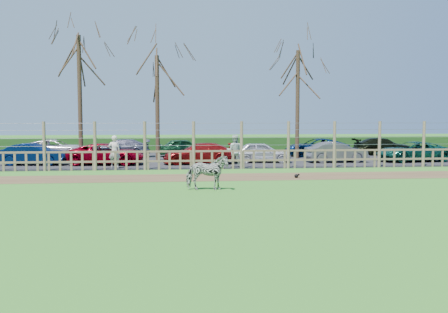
{
  "coord_description": "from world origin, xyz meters",
  "views": [
    {
      "loc": [
        -1.13,
        -17.77,
        2.71
      ],
      "look_at": [
        1.0,
        2.5,
        1.1
      ],
      "focal_mm": 40.0,
      "sensor_mm": 36.0,
      "label": 1
    }
  ],
  "objects": [
    {
      "name": "car_9",
      "position": [
        -4.65,
        15.99,
        0.64
      ],
      "size": [
        4.19,
        1.81,
        1.2
      ],
      "primitive_type": "imported",
      "rotation": [
        0.0,
        0.0,
        4.74
      ],
      "color": "slate",
      "rests_on": "asphalt"
    },
    {
      "name": "car_6",
      "position": [
        13.31,
        10.88,
        0.64
      ],
      "size": [
        4.52,
        2.49,
        1.2
      ],
      "primitive_type": "imported",
      "rotation": [
        0.0,
        0.0,
        4.83
      ],
      "color": "#0E463A",
      "rests_on": "asphalt"
    },
    {
      "name": "tree_right",
      "position": [
        7.0,
        14.0,
        5.24
      ],
      "size": [
        4.8,
        4.8,
        7.35
      ],
      "color": "#3D2B1E",
      "rests_on": "ground"
    },
    {
      "name": "fence",
      "position": [
        0.0,
        8.0,
        0.8
      ],
      "size": [
        30.16,
        0.16,
        2.5
      ],
      "color": "brown",
      "rests_on": "ground"
    },
    {
      "name": "car_4",
      "position": [
        4.16,
        11.29,
        0.64
      ],
      "size": [
        3.64,
        1.73,
        1.2
      ],
      "primitive_type": "imported",
      "rotation": [
        0.0,
        0.0,
        1.48
      ],
      "color": "silver",
      "rests_on": "asphalt"
    },
    {
      "name": "zebra",
      "position": [
        0.16,
        0.57,
        0.66
      ],
      "size": [
        1.61,
        0.82,
        1.32
      ],
      "primitive_type": "imported",
      "rotation": [
        0.0,
        0.0,
        1.5
      ],
      "color": "gray",
      "rests_on": "ground"
    },
    {
      "name": "car_10",
      "position": [
        -0.27,
        16.38,
        0.64
      ],
      "size": [
        3.68,
        1.87,
        1.2
      ],
      "primitive_type": "imported",
      "rotation": [
        0.0,
        0.0,
        1.7
      ],
      "color": "#1C512A",
      "rests_on": "asphalt"
    },
    {
      "name": "crow",
      "position": [
        4.41,
        3.88,
        0.1
      ],
      "size": [
        0.24,
        0.18,
        0.2
      ],
      "color": "black",
      "rests_on": "ground"
    },
    {
      "name": "car_13",
      "position": [
        13.78,
        16.16,
        0.64
      ],
      "size": [
        4.25,
        1.99,
        1.2
      ],
      "primitive_type": "imported",
      "rotation": [
        0.0,
        0.0,
        1.5
      ],
      "color": "black",
      "rests_on": "asphalt"
    },
    {
      "name": "asphalt",
      "position": [
        0.0,
        14.5,
        0.02
      ],
      "size": [
        44.0,
        13.0,
        0.04
      ],
      "primitive_type": "cube",
      "color": "#232326",
      "rests_on": "ground"
    },
    {
      "name": "car_8",
      "position": [
        -8.8,
        16.01,
        0.64
      ],
      "size": [
        4.33,
        2.03,
        1.2
      ],
      "primitive_type": "imported",
      "rotation": [
        0.0,
        0.0,
        1.56
      ],
      "color": "silver",
      "rests_on": "asphalt"
    },
    {
      "name": "car_3",
      "position": [
        0.43,
        10.65,
        0.64
      ],
      "size": [
        4.2,
        1.85,
        1.2
      ],
      "primitive_type": "imported",
      "rotation": [
        0.0,
        0.0,
        4.75
      ],
      "color": "maroon",
      "rests_on": "asphalt"
    },
    {
      "name": "tree_mid",
      "position": [
        -2.0,
        13.5,
        4.87
      ],
      "size": [
        4.8,
        4.8,
        6.83
      ],
      "color": "#3D2B1E",
      "rests_on": "ground"
    },
    {
      "name": "visitor_a",
      "position": [
        -4.12,
        8.69,
        0.9
      ],
      "size": [
        0.64,
        0.43,
        1.72
      ],
      "primitive_type": "imported",
      "rotation": [
        0.0,
        0.0,
        3.12
      ],
      "color": "beige",
      "rests_on": "asphalt"
    },
    {
      "name": "car_5",
      "position": [
        8.61,
        10.92,
        0.64
      ],
      "size": [
        3.7,
        1.45,
        1.2
      ],
      "primitive_type": "imported",
      "rotation": [
        0.0,
        0.0,
        1.62
      ],
      "color": "#5B5960",
      "rests_on": "asphalt"
    },
    {
      "name": "visitor_b",
      "position": [
        2.22,
        8.74,
        0.9
      ],
      "size": [
        0.96,
        0.82,
        1.72
      ],
      "primitive_type": "imported",
      "rotation": [
        0.0,
        0.0,
        2.92
      ],
      "color": "silver",
      "rests_on": "asphalt"
    },
    {
      "name": "car_2",
      "position": [
        -4.78,
        10.76,
        0.64
      ],
      "size": [
        4.5,
        2.43,
        1.2
      ],
      "primitive_type": "imported",
      "rotation": [
        0.0,
        0.0,
        1.47
      ],
      "color": "maroon",
      "rests_on": "asphalt"
    },
    {
      "name": "car_1",
      "position": [
        -8.82,
        10.96,
        0.64
      ],
      "size": [
        3.75,
        1.63,
        1.2
      ],
      "primitive_type": "imported",
      "rotation": [
        0.0,
        0.0,
        1.47
      ],
      "color": "#051746",
      "rests_on": "asphalt"
    },
    {
      "name": "hedge",
      "position": [
        0.0,
        21.5,
        0.55
      ],
      "size": [
        46.0,
        2.0,
        1.1
      ],
      "primitive_type": "cube",
      "color": "#1E4716",
      "rests_on": "ground"
    },
    {
      "name": "ground",
      "position": [
        0.0,
        0.0,
        0.0
      ],
      "size": [
        120.0,
        120.0,
        0.0
      ],
      "primitive_type": "plane",
      "color": "#569B39",
      "rests_on": "ground"
    },
    {
      "name": "dirt_strip",
      "position": [
        0.0,
        4.5,
        0.01
      ],
      "size": [
        34.0,
        2.8,
        0.01
      ],
      "primitive_type": "cube",
      "color": "brown",
      "rests_on": "ground"
    },
    {
      "name": "car_12",
      "position": [
        8.79,
        15.67,
        0.64
      ],
      "size": [
        4.37,
        2.11,
        1.2
      ],
      "primitive_type": "imported",
      "rotation": [
        0.0,
        0.0,
        4.69
      ],
      "color": "#06204C",
      "rests_on": "asphalt"
    },
    {
      "name": "tree_left",
      "position": [
        -6.5,
        12.5,
        5.62
      ],
      "size": [
        4.8,
        4.8,
        7.88
      ],
      "color": "#3D2B1E",
      "rests_on": "ground"
    }
  ]
}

